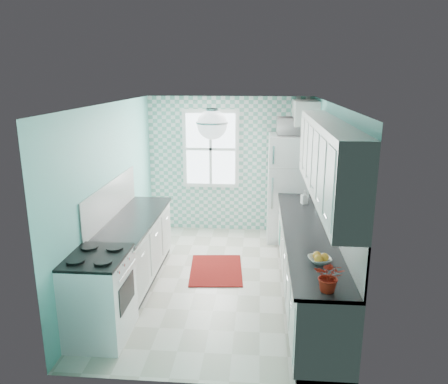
# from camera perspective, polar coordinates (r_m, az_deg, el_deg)

# --- Properties ---
(floor) EXTENTS (3.00, 4.40, 0.02)m
(floor) POSITION_cam_1_polar(r_m,az_deg,el_deg) (6.43, -0.64, -11.49)
(floor) COLOR silver
(floor) RESTS_ON ground
(ceiling) EXTENTS (3.00, 4.40, 0.02)m
(ceiling) POSITION_cam_1_polar(r_m,az_deg,el_deg) (5.77, -0.71, 11.54)
(ceiling) COLOR white
(ceiling) RESTS_ON wall_back
(wall_back) EXTENTS (3.00, 0.02, 2.50)m
(wall_back) POSITION_cam_1_polar(r_m,az_deg,el_deg) (8.12, 0.77, 3.58)
(wall_back) COLOR #6DCAC0
(wall_back) RESTS_ON floor
(wall_front) EXTENTS (3.00, 0.02, 2.50)m
(wall_front) POSITION_cam_1_polar(r_m,az_deg,el_deg) (3.91, -3.70, -9.33)
(wall_front) COLOR #6DCAC0
(wall_front) RESTS_ON floor
(wall_left) EXTENTS (0.02, 4.40, 2.50)m
(wall_left) POSITION_cam_1_polar(r_m,az_deg,el_deg) (6.29, -14.49, -0.29)
(wall_left) COLOR #6DCAC0
(wall_left) RESTS_ON floor
(wall_right) EXTENTS (0.02, 4.40, 2.50)m
(wall_right) POSITION_cam_1_polar(r_m,az_deg,el_deg) (6.03, 13.77, -0.90)
(wall_right) COLOR #6DCAC0
(wall_right) RESTS_ON floor
(accent_wall) EXTENTS (3.00, 0.01, 2.50)m
(accent_wall) POSITION_cam_1_polar(r_m,az_deg,el_deg) (8.10, 0.76, 3.55)
(accent_wall) COLOR #68AF9B
(accent_wall) RESTS_ON wall_back
(window) EXTENTS (1.04, 0.05, 1.44)m
(window) POSITION_cam_1_polar(r_m,az_deg,el_deg) (8.05, -1.75, 5.64)
(window) COLOR white
(window) RESTS_ON wall_back
(backsplash_right) EXTENTS (0.02, 3.60, 0.51)m
(backsplash_right) POSITION_cam_1_polar(r_m,az_deg,el_deg) (5.66, 14.12, -2.54)
(backsplash_right) COLOR white
(backsplash_right) RESTS_ON wall_right
(backsplash_left) EXTENTS (0.02, 2.15, 0.51)m
(backsplash_left) POSITION_cam_1_polar(r_m,az_deg,el_deg) (6.23, -14.49, -0.96)
(backsplash_left) COLOR white
(backsplash_left) RESTS_ON wall_left
(upper_cabinets_right) EXTENTS (0.33, 3.20, 0.90)m
(upper_cabinets_right) POSITION_cam_1_polar(r_m,az_deg,el_deg) (5.28, 13.30, 4.14)
(upper_cabinets_right) COLOR silver
(upper_cabinets_right) RESTS_ON wall_right
(upper_cabinet_fridge) EXTENTS (0.40, 0.74, 0.40)m
(upper_cabinet_fridge) POSITION_cam_1_polar(r_m,az_deg,el_deg) (7.62, 10.55, 10.18)
(upper_cabinet_fridge) COLOR silver
(upper_cabinet_fridge) RESTS_ON wall_right
(ceiling_light) EXTENTS (0.34, 0.34, 0.35)m
(ceiling_light) POSITION_cam_1_polar(r_m,az_deg,el_deg) (4.99, -1.57, 8.84)
(ceiling_light) COLOR silver
(ceiling_light) RESTS_ON ceiling
(base_cabinets_right) EXTENTS (0.60, 3.60, 0.90)m
(base_cabinets_right) POSITION_cam_1_polar(r_m,az_deg,el_deg) (5.89, 10.85, -9.43)
(base_cabinets_right) COLOR white
(base_cabinets_right) RESTS_ON floor
(countertop_right) EXTENTS (0.63, 3.60, 0.04)m
(countertop_right) POSITION_cam_1_polar(r_m,az_deg,el_deg) (5.71, 10.93, -5.13)
(countertop_right) COLOR black
(countertop_right) RESTS_ON base_cabinets_right
(base_cabinets_left) EXTENTS (0.60, 2.15, 0.90)m
(base_cabinets_left) POSITION_cam_1_polar(r_m,az_deg,el_deg) (6.39, -11.59, -7.47)
(base_cabinets_left) COLOR white
(base_cabinets_left) RESTS_ON floor
(countertop_left) EXTENTS (0.63, 2.15, 0.04)m
(countertop_left) POSITION_cam_1_polar(r_m,az_deg,el_deg) (6.22, -11.68, -3.47)
(countertop_left) COLOR black
(countertop_left) RESTS_ON base_cabinets_left
(fridge) EXTENTS (0.81, 0.81, 1.87)m
(fridge) POSITION_cam_1_polar(r_m,az_deg,el_deg) (7.79, 8.72, 0.54)
(fridge) COLOR white
(fridge) RESTS_ON floor
(stove) EXTENTS (0.64, 0.80, 0.96)m
(stove) POSITION_cam_1_polar(r_m,az_deg,el_deg) (5.16, -16.00, -12.82)
(stove) COLOR white
(stove) RESTS_ON floor
(sink) EXTENTS (0.55, 0.47, 0.53)m
(sink) POSITION_cam_1_polar(r_m,az_deg,el_deg) (6.49, 10.34, -2.53)
(sink) COLOR silver
(sink) RESTS_ON countertop_right
(rug) EXTENTS (0.86, 1.16, 0.02)m
(rug) POSITION_cam_1_polar(r_m,az_deg,el_deg) (6.70, -1.04, -10.16)
(rug) COLOR #6D1505
(rug) RESTS_ON floor
(dish_towel) EXTENTS (0.07, 0.22, 0.34)m
(dish_towel) POSITION_cam_1_polar(r_m,az_deg,el_deg) (6.89, 7.32, -5.32)
(dish_towel) COLOR #4CB2A3
(dish_towel) RESTS_ON base_cabinets_right
(fruit_bowl) EXTENTS (0.28, 0.28, 0.06)m
(fruit_bowl) POSITION_cam_1_polar(r_m,az_deg,el_deg) (4.78, 12.39, -8.65)
(fruit_bowl) COLOR white
(fruit_bowl) RESTS_ON countertop_right
(potted_plant) EXTENTS (0.33, 0.31, 0.30)m
(potted_plant) POSITION_cam_1_polar(r_m,az_deg,el_deg) (4.15, 13.63, -10.64)
(potted_plant) COLOR #B73425
(potted_plant) RESTS_ON countertop_right
(soap_bottle) EXTENTS (0.12, 0.12, 0.21)m
(soap_bottle) POSITION_cam_1_polar(r_m,az_deg,el_deg) (6.82, 10.48, -0.66)
(soap_bottle) COLOR #9BC2CD
(soap_bottle) RESTS_ON countertop_right
(microwave) EXTENTS (0.56, 0.40, 0.30)m
(microwave) POSITION_cam_1_polar(r_m,az_deg,el_deg) (7.60, 9.05, 8.49)
(microwave) COLOR white
(microwave) RESTS_ON fridge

